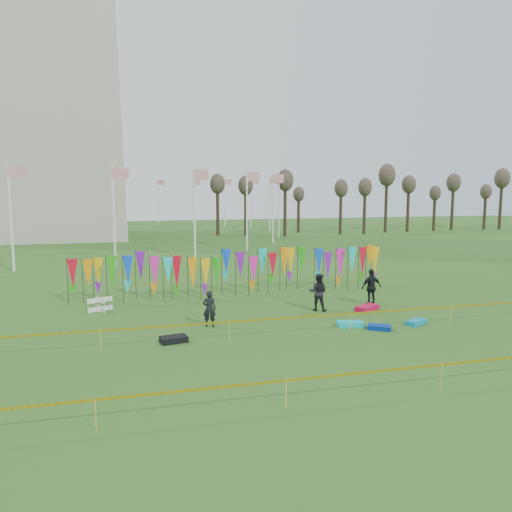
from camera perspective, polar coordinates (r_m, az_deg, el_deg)
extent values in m
plane|color=#2E5518|center=(21.59, 1.82, -8.56)|extent=(160.00, 160.00, 0.00)
cylinder|color=white|center=(70.77, 1.61, 5.95)|extent=(0.16, 0.16, 8.00)
plane|color=#AD121A|center=(70.93, 2.09, 8.61)|extent=(1.40, 0.00, 1.40)
cylinder|color=white|center=(77.51, -0.59, 6.09)|extent=(0.16, 0.16, 8.00)
plane|color=#AD121A|center=(77.65, -0.16, 8.53)|extent=(1.40, 0.00, 1.40)
cylinder|color=white|center=(83.49, -3.61, 6.18)|extent=(0.16, 0.16, 8.00)
plane|color=#AD121A|center=(83.59, -3.22, 8.45)|extent=(1.40, 0.00, 1.40)
cylinder|color=white|center=(88.48, -7.18, 6.21)|extent=(0.16, 0.16, 8.00)
plane|color=#AD121A|center=(88.55, -6.83, 8.36)|extent=(1.40, 0.00, 1.40)
cylinder|color=white|center=(92.34, -11.14, 6.19)|extent=(0.16, 0.16, 8.00)
plane|color=#AD121A|center=(92.37, -10.82, 8.24)|extent=(1.40, 0.00, 1.40)
cylinder|color=white|center=(94.95, -15.35, 6.09)|extent=(0.16, 0.16, 8.00)
plane|color=#AD121A|center=(94.93, -15.05, 8.10)|extent=(1.40, 0.00, 1.40)
cylinder|color=white|center=(96.23, -19.68, 5.94)|extent=(0.16, 0.16, 8.00)
plane|color=#AD121A|center=(96.17, -19.41, 7.92)|extent=(1.40, 0.00, 1.40)
cylinder|color=white|center=(96.17, -24.05, 5.72)|extent=(0.16, 0.16, 8.00)
plane|color=#AD121A|center=(96.06, -23.80, 7.71)|extent=(1.40, 0.00, 1.40)
cylinder|color=white|center=(40.73, -26.23, 3.98)|extent=(0.16, 0.16, 8.00)
plane|color=#AD121A|center=(40.59, -25.66, 8.67)|extent=(1.40, 0.00, 1.40)
cylinder|color=white|center=(40.89, -15.94, 4.48)|extent=(0.16, 0.16, 8.00)
plane|color=#AD121A|center=(40.85, -15.26, 9.13)|extent=(1.40, 0.00, 1.40)
cylinder|color=white|center=(44.08, -7.03, 4.91)|extent=(0.16, 0.16, 8.00)
plane|color=#AD121A|center=(44.13, -6.32, 9.21)|extent=(1.40, 0.00, 1.40)
cylinder|color=white|center=(49.53, -1.05, 5.25)|extent=(0.16, 0.16, 8.00)
plane|color=#AD121A|center=(49.65, -0.38, 9.07)|extent=(1.40, 0.00, 1.40)
cylinder|color=white|center=(56.29, 1.96, 5.53)|extent=(0.16, 0.16, 8.00)
plane|color=#AD121A|center=(56.45, 2.57, 8.88)|extent=(1.40, 0.00, 1.40)
cylinder|color=white|center=(63.56, 2.63, 5.76)|extent=(0.16, 0.16, 8.00)
plane|color=#AD121A|center=(63.73, 3.17, 8.73)|extent=(1.40, 0.00, 1.40)
cylinder|color=black|center=(28.04, -20.83, -2.69)|extent=(0.03, 0.03, 2.48)
cone|color=red|center=(27.96, -20.29, -1.95)|extent=(0.64, 0.64, 1.60)
cylinder|color=black|center=(27.98, -19.42, -2.65)|extent=(0.03, 0.03, 2.48)
cone|color=orange|center=(27.90, -18.88, -1.90)|extent=(0.64, 0.64, 1.60)
cylinder|color=black|center=(27.93, -18.00, -2.61)|extent=(0.03, 0.03, 2.48)
cone|color=#EDAC0C|center=(27.85, -17.46, -1.86)|extent=(0.64, 0.64, 1.60)
cylinder|color=black|center=(27.89, -16.58, -2.57)|extent=(0.03, 0.03, 2.48)
cone|color=#21A112|center=(27.83, -16.03, -1.81)|extent=(0.64, 0.64, 1.60)
cylinder|color=black|center=(27.88, -15.16, -2.52)|extent=(0.03, 0.03, 2.48)
cone|color=blue|center=(27.82, -14.61, -1.77)|extent=(0.64, 0.64, 1.60)
cylinder|color=black|center=(27.88, -13.73, -2.47)|extent=(0.03, 0.03, 2.48)
cone|color=purple|center=(27.83, -13.18, -1.72)|extent=(0.64, 0.64, 1.60)
cylinder|color=black|center=(27.90, -12.31, -2.42)|extent=(0.03, 0.03, 2.48)
cone|color=#FF1CB5|center=(27.85, -11.76, -1.67)|extent=(0.64, 0.64, 1.60)
cylinder|color=black|center=(27.93, -10.89, -2.37)|extent=(0.03, 0.03, 2.48)
cone|color=#0DCECA|center=(27.89, -10.34, -1.62)|extent=(0.64, 0.64, 1.60)
cylinder|color=black|center=(27.99, -9.48, -2.32)|extent=(0.03, 0.03, 2.48)
cone|color=red|center=(27.95, -8.92, -1.57)|extent=(0.64, 0.64, 1.60)
cylinder|color=black|center=(28.06, -8.07, -2.27)|extent=(0.03, 0.03, 2.48)
cone|color=orange|center=(28.03, -7.51, -1.51)|extent=(0.64, 0.64, 1.60)
cylinder|color=black|center=(28.14, -6.67, -2.21)|extent=(0.03, 0.03, 2.48)
cone|color=#EDAC0C|center=(28.13, -6.11, -1.46)|extent=(0.64, 0.64, 1.60)
cylinder|color=black|center=(28.25, -5.28, -2.16)|extent=(0.03, 0.03, 2.48)
cone|color=#21A112|center=(28.24, -4.73, -1.41)|extent=(0.64, 0.64, 1.60)
cylinder|color=black|center=(28.37, -3.90, -2.10)|extent=(0.03, 0.03, 2.48)
cone|color=blue|center=(28.36, -3.35, -1.36)|extent=(0.64, 0.64, 1.60)
cylinder|color=black|center=(28.50, -2.53, -2.04)|extent=(0.03, 0.03, 2.48)
cone|color=purple|center=(28.51, -1.98, -1.30)|extent=(0.64, 0.64, 1.60)
cylinder|color=black|center=(28.66, -1.18, -1.99)|extent=(0.03, 0.03, 2.48)
cone|color=#FF1CB5|center=(28.66, -0.63, -1.25)|extent=(0.64, 0.64, 1.60)
cylinder|color=black|center=(28.82, 0.16, -1.93)|extent=(0.03, 0.03, 2.48)
cone|color=#0DCECA|center=(28.84, 0.70, -1.19)|extent=(0.64, 0.64, 1.60)
cylinder|color=black|center=(29.01, 1.48, -1.87)|extent=(0.03, 0.03, 2.48)
cone|color=red|center=(29.03, 2.02, -1.14)|extent=(0.64, 0.64, 1.60)
cylinder|color=black|center=(29.21, 2.79, -1.81)|extent=(0.03, 0.03, 2.48)
cone|color=orange|center=(29.24, 3.32, -1.09)|extent=(0.64, 0.64, 1.60)
cylinder|color=black|center=(29.42, 4.07, -1.75)|extent=(0.03, 0.03, 2.48)
cone|color=#EDAC0C|center=(29.46, 4.60, -1.03)|extent=(0.64, 0.64, 1.60)
cylinder|color=black|center=(29.65, 5.34, -1.69)|extent=(0.03, 0.03, 2.48)
cone|color=#21A112|center=(29.69, 5.86, -0.98)|extent=(0.64, 0.64, 1.60)
cylinder|color=black|center=(29.89, 6.59, -1.64)|extent=(0.03, 0.03, 2.48)
cone|color=blue|center=(29.94, 7.10, -0.93)|extent=(0.64, 0.64, 1.60)
cylinder|color=black|center=(30.15, 7.82, -1.58)|extent=(0.03, 0.03, 2.48)
cone|color=purple|center=(30.20, 8.32, -0.88)|extent=(0.64, 0.64, 1.60)
cylinder|color=black|center=(30.42, 9.02, -1.52)|extent=(0.03, 0.03, 2.48)
cone|color=#FF1CB5|center=(30.48, 9.52, -0.82)|extent=(0.64, 0.64, 1.60)
cylinder|color=black|center=(30.70, 10.20, -1.46)|extent=(0.03, 0.03, 2.48)
cone|color=#0DCECA|center=(30.77, 10.69, -0.77)|extent=(0.64, 0.64, 1.60)
cylinder|color=black|center=(31.00, 11.36, -1.41)|extent=(0.03, 0.03, 2.48)
cone|color=red|center=(31.07, 11.85, -0.72)|extent=(0.64, 0.64, 1.60)
cylinder|color=black|center=(31.31, 12.50, -1.35)|extent=(0.03, 0.03, 2.48)
cone|color=orange|center=(31.38, 12.98, -0.67)|extent=(0.64, 0.64, 1.60)
cylinder|color=black|center=(31.63, 13.62, -1.29)|extent=(0.03, 0.03, 2.48)
cone|color=#EDAC0C|center=(31.71, 14.08, -0.62)|extent=(0.64, 0.64, 1.60)
cube|color=yellow|center=(20.39, 2.69, -7.15)|extent=(26.00, 0.01, 0.08)
cylinder|color=gold|center=(19.64, -17.47, -9.20)|extent=(0.02, 0.02, 0.90)
cylinder|color=gold|center=(20.00, -2.85, -8.54)|extent=(0.02, 0.02, 0.90)
cylinder|color=gold|center=(21.55, 10.39, -7.47)|extent=(0.02, 0.02, 0.90)
cylinder|color=gold|center=(24.06, 21.30, -6.29)|extent=(0.02, 0.02, 0.90)
cube|color=yellow|center=(14.71, 10.37, -13.16)|extent=(26.00, 0.01, 0.08)
cylinder|color=gold|center=(13.65, -18.71, -16.83)|extent=(0.02, 0.02, 0.90)
cylinder|color=gold|center=(14.17, 2.71, -15.49)|extent=(0.02, 0.02, 0.90)
cylinder|color=gold|center=(16.28, 20.19, -12.83)|extent=(0.02, 0.02, 0.90)
cylinder|color=#392C1C|center=(65.04, -4.19, 5.08)|extent=(0.44, 0.44, 6.40)
ellipsoid|color=#483B30|center=(64.99, -4.22, 8.04)|extent=(1.92, 1.92, 2.56)
cylinder|color=#392C1C|center=(65.89, -0.76, 5.13)|extent=(0.44, 0.44, 6.40)
ellipsoid|color=#483B30|center=(65.84, -0.77, 8.06)|extent=(1.92, 1.92, 2.56)
cylinder|color=#392C1C|center=(66.98, 2.58, 5.17)|extent=(0.44, 0.44, 6.40)
ellipsoid|color=#483B30|center=(66.92, 2.59, 8.04)|extent=(1.92, 1.92, 2.56)
cylinder|color=#392C1C|center=(68.27, 5.79, 5.18)|extent=(0.44, 0.44, 6.40)
ellipsoid|color=#483B30|center=(68.22, 5.83, 8.00)|extent=(1.92, 1.92, 2.56)
cylinder|color=#392C1C|center=(69.78, 8.88, 5.18)|extent=(0.44, 0.44, 6.40)
ellipsoid|color=#483B30|center=(69.72, 8.94, 7.94)|extent=(1.92, 1.92, 2.56)
cylinder|color=#392C1C|center=(71.47, 11.84, 5.16)|extent=(0.44, 0.44, 6.40)
ellipsoid|color=#483B30|center=(71.42, 11.91, 7.86)|extent=(1.92, 1.92, 2.56)
cylinder|color=#392C1C|center=(73.35, 14.64, 5.14)|extent=(0.44, 0.44, 6.40)
ellipsoid|color=#483B30|center=(73.30, 14.73, 7.76)|extent=(1.92, 1.92, 2.56)
cylinder|color=#392C1C|center=(75.39, 17.31, 5.10)|extent=(0.44, 0.44, 6.40)
ellipsoid|color=#483B30|center=(75.34, 17.41, 7.65)|extent=(1.92, 1.92, 2.56)
cylinder|color=#392C1C|center=(77.58, 19.82, 5.05)|extent=(0.44, 0.44, 6.40)
ellipsoid|color=#483B30|center=(77.53, 19.93, 7.53)|extent=(1.92, 1.92, 2.56)
cylinder|color=#392C1C|center=(79.92, 22.19, 5.00)|extent=(0.44, 0.44, 6.40)
ellipsoid|color=#483B30|center=(79.87, 22.31, 7.41)|extent=(1.92, 1.92, 2.56)
cylinder|color=#392C1C|center=(82.38, 24.43, 4.95)|extent=(0.44, 0.44, 6.40)
ellipsoid|color=#483B30|center=(82.33, 24.56, 7.28)|extent=(1.92, 1.92, 2.56)
cylinder|color=#392C1C|center=(84.96, 26.53, 4.89)|extent=(0.44, 0.44, 6.40)
ellipsoid|color=#483B30|center=(84.91, 26.66, 7.15)|extent=(1.92, 1.92, 2.56)
cylinder|color=#B80D2B|center=(25.72, -18.11, -5.47)|extent=(0.02, 0.02, 0.72)
cylinder|color=#B80D2B|center=(25.69, -16.70, -5.43)|extent=(0.02, 0.02, 0.72)
cylinder|color=#B80D2B|center=(26.34, -18.03, -5.17)|extent=(0.02, 0.02, 0.72)
cylinder|color=#B80D2B|center=(26.31, -16.65, -5.13)|extent=(0.02, 0.02, 0.72)
imported|color=black|center=(22.15, -5.36, -6.02)|extent=(0.67, 0.55, 1.61)
imported|color=black|center=(25.11, 7.11, -4.13)|extent=(1.06, 0.95, 1.86)
imported|color=black|center=(26.78, 13.05, -3.49)|extent=(1.16, 0.71, 1.91)
cube|color=#0DC1C5|center=(22.62, 10.70, -7.65)|extent=(1.20, 0.74, 0.23)
cube|color=#092B94|center=(22.38, 13.92, -7.93)|extent=(1.10, 0.95, 0.20)
cube|color=#CC0D3C|center=(25.73, 12.56, -5.81)|extent=(1.47, 1.20, 0.25)
cube|color=black|center=(20.29, -9.40, -9.37)|extent=(1.14, 0.79, 0.24)
cube|color=#0C86B1|center=(23.70, 17.83, -7.20)|extent=(1.19, 0.93, 0.21)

